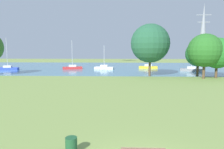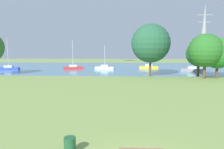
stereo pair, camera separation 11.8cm
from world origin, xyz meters
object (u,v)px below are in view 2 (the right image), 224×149
(tree_mid_shore, at_px, (205,50))
(tree_west_far, at_px, (218,53))
(sailboat_red, at_px, (73,67))
(sailboat_yellow, at_px, (149,67))
(electricity_pylon, at_px, (204,32))
(sailboat_white, at_px, (105,67))
(litter_bin, at_px, (70,145))
(tree_west_near, at_px, (151,43))
(tree_east_far, at_px, (199,54))
(sailboat_blue, at_px, (9,68))
(sailboat_gray, at_px, (192,69))

(tree_mid_shore, xyz_separation_m, tree_west_far, (2.36, 0.60, -0.45))
(sailboat_red, xyz_separation_m, sailboat_yellow, (19.33, 2.64, -0.00))
(sailboat_red, bearing_deg, electricity_pylon, 40.46)
(sailboat_white, bearing_deg, sailboat_yellow, 12.17)
(electricity_pylon, bearing_deg, litter_bin, -114.65)
(tree_west_near, distance_m, electricity_pylon, 61.79)
(tree_mid_shore, relative_size, tree_east_far, 1.18)
(sailboat_yellow, distance_m, tree_west_near, 16.47)
(sailboat_blue, distance_m, tree_west_far, 45.58)
(sailboat_blue, relative_size, sailboat_white, 1.29)
(sailboat_red, xyz_separation_m, tree_west_near, (17.57, -12.74, 5.61))
(sailboat_yellow, xyz_separation_m, tree_mid_shore, (6.98, -18.46, 4.32))
(sailboat_white, bearing_deg, tree_east_far, -34.66)
(sailboat_white, xyz_separation_m, tree_west_far, (20.65, -15.42, 3.87))
(tree_east_far, relative_size, tree_west_far, 0.93)
(litter_bin, height_order, tree_east_far, tree_east_far)
(sailboat_yellow, xyz_separation_m, sailboat_gray, (8.87, -6.69, 0.01))
(litter_bin, height_order, tree_west_near, tree_west_near)
(sailboat_blue, xyz_separation_m, sailboat_red, (15.06, 2.93, -0.01))
(sailboat_yellow, distance_m, electricity_pylon, 49.05)
(sailboat_blue, bearing_deg, tree_west_far, -15.68)
(sailboat_gray, relative_size, tree_east_far, 1.12)
(sailboat_blue, xyz_separation_m, electricity_pylon, (62.87, 43.71, 11.86))
(sailboat_red, xyz_separation_m, electricity_pylon, (47.81, 40.77, 11.86))
(sailboat_white, height_order, sailboat_red, sailboat_red)
(litter_bin, relative_size, electricity_pylon, 0.03)
(sailboat_red, relative_size, sailboat_yellow, 1.06)
(tree_east_far, bearing_deg, sailboat_gray, 78.46)
(litter_bin, height_order, tree_west_far, tree_west_far)
(litter_bin, height_order, sailboat_yellow, sailboat_yellow)
(sailboat_blue, bearing_deg, tree_west_near, -16.72)
(sailboat_blue, height_order, tree_west_far, sailboat_blue)
(tree_east_far, bearing_deg, litter_bin, -119.45)
(sailboat_white, distance_m, electricity_pylon, 58.06)
(electricity_pylon, bearing_deg, sailboat_gray, -113.62)
(tree_west_far, height_order, electricity_pylon, electricity_pylon)
(sailboat_blue, relative_size, tree_east_far, 1.19)
(sailboat_red, height_order, sailboat_yellow, sailboat_red)
(litter_bin, relative_size, tree_mid_shore, 0.11)
(tree_west_near, bearing_deg, tree_mid_shore, -19.39)
(litter_bin, xyz_separation_m, sailboat_blue, (-24.84, 39.17, 0.07))
(sailboat_blue, relative_size, sailboat_yellow, 1.13)
(sailboat_white, height_order, tree_west_near, tree_west_near)
(sailboat_blue, height_order, electricity_pylon, electricity_pylon)
(sailboat_gray, xyz_separation_m, tree_west_far, (0.46, -11.16, 3.86))
(sailboat_red, distance_m, sailboat_gray, 28.50)
(tree_mid_shore, height_order, tree_west_far, tree_mid_shore)
(litter_bin, xyz_separation_m, sailboat_yellow, (9.55, 44.75, 0.06))
(sailboat_white, distance_m, tree_mid_shore, 24.70)
(sailboat_yellow, bearing_deg, electricity_pylon, 53.24)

